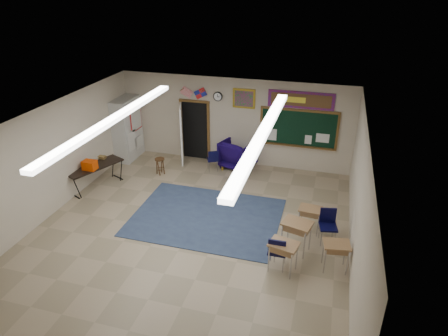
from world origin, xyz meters
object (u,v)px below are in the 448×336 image
(student_desk_front_left, at_px, (296,235))
(wooden_stool, at_px, (160,166))
(wingback_armchair, at_px, (238,154))
(folding_table, at_px, (96,176))
(student_desk_front_right, at_px, (310,218))

(student_desk_front_left, relative_size, wooden_stool, 1.43)
(wingback_armchair, distance_m, folding_table, 4.71)
(student_desk_front_left, relative_size, folding_table, 0.43)
(student_desk_front_left, bearing_deg, wooden_stool, 163.68)
(student_desk_front_right, bearing_deg, wingback_armchair, 134.82)
(wingback_armchair, height_order, student_desk_front_left, wingback_armchair)
(student_desk_front_right, distance_m, folding_table, 6.64)
(wingback_armchair, relative_size, folding_table, 0.57)
(student_desk_front_left, distance_m, folding_table, 6.55)
(folding_table, xyz_separation_m, wooden_stool, (1.55, 1.38, -0.11))
(wooden_stool, bearing_deg, wingback_armchair, 28.13)
(student_desk_front_right, bearing_deg, folding_table, 179.66)
(student_desk_front_left, height_order, wooden_stool, student_desk_front_left)
(student_desk_front_left, distance_m, student_desk_front_right, 0.95)
(wingback_armchair, xyz_separation_m, folding_table, (-3.90, -2.64, -0.08))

